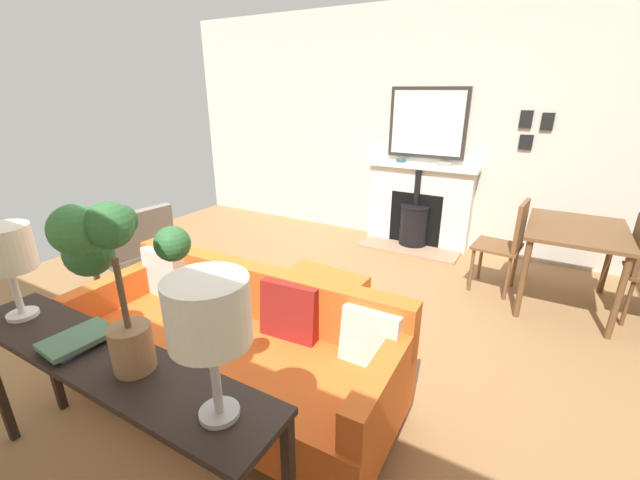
{
  "coord_description": "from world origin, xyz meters",
  "views": [
    {
      "loc": [
        2.32,
        1.71,
        1.82
      ],
      "look_at": [
        -0.49,
        0.1,
        0.61
      ],
      "focal_mm": 22.58,
      "sensor_mm": 36.0,
      "label": 1
    }
  ],
  "objects_px": {
    "potted_plant": "(112,264)",
    "ottoman": "(317,299)",
    "table_lamp_far_end": "(209,315)",
    "sofa": "(235,346)",
    "mantel_bowl_far": "(444,164)",
    "table_lamp_near_end": "(4,251)",
    "fireplace": "(417,210)",
    "armchair_accent": "(135,245)",
    "console_table": "(108,376)",
    "book_stack": "(78,340)",
    "dining_table": "(575,239)",
    "mantel_bowl_near": "(401,160)",
    "dining_chair_near_fireplace": "(508,240)"
  },
  "relations": [
    {
      "from": "fireplace",
      "to": "console_table",
      "type": "height_order",
      "value": "fireplace"
    },
    {
      "from": "potted_plant",
      "to": "ottoman",
      "type": "bearing_deg",
      "value": -175.86
    },
    {
      "from": "table_lamp_near_end",
      "to": "mantel_bowl_far",
      "type": "bearing_deg",
      "value": 164.62
    },
    {
      "from": "mantel_bowl_far",
      "to": "potted_plant",
      "type": "xyz_separation_m",
      "value": [
        3.93,
        -0.25,
        0.21
      ]
    },
    {
      "from": "table_lamp_near_end",
      "to": "potted_plant",
      "type": "height_order",
      "value": "potted_plant"
    },
    {
      "from": "mantel_bowl_near",
      "to": "dining_table",
      "type": "height_order",
      "value": "mantel_bowl_near"
    },
    {
      "from": "dining_table",
      "to": "table_lamp_far_end",
      "type": "bearing_deg",
      "value": -20.08
    },
    {
      "from": "book_stack",
      "to": "dining_table",
      "type": "distance_m",
      "value": 3.67
    },
    {
      "from": "sofa",
      "to": "mantel_bowl_far",
      "type": "bearing_deg",
      "value": 172.13
    },
    {
      "from": "table_lamp_far_end",
      "to": "mantel_bowl_far",
      "type": "bearing_deg",
      "value": -176.87
    },
    {
      "from": "table_lamp_far_end",
      "to": "dining_chair_near_fireplace",
      "type": "height_order",
      "value": "table_lamp_far_end"
    },
    {
      "from": "fireplace",
      "to": "mantel_bowl_far",
      "type": "height_order",
      "value": "mantel_bowl_far"
    },
    {
      "from": "mantel_bowl_near",
      "to": "sofa",
      "type": "bearing_deg",
      "value": 1.46
    },
    {
      "from": "mantel_bowl_near",
      "to": "table_lamp_far_end",
      "type": "distance_m",
      "value": 4.01
    },
    {
      "from": "mantel_bowl_far",
      "to": "potted_plant",
      "type": "distance_m",
      "value": 3.94
    },
    {
      "from": "fireplace",
      "to": "dining_table",
      "type": "bearing_deg",
      "value": 63.0
    },
    {
      "from": "armchair_accent",
      "to": "dining_chair_near_fireplace",
      "type": "bearing_deg",
      "value": 119.09
    },
    {
      "from": "mantel_bowl_far",
      "to": "table_lamp_far_end",
      "type": "bearing_deg",
      "value": 3.13
    },
    {
      "from": "console_table",
      "to": "table_lamp_near_end",
      "type": "xyz_separation_m",
      "value": [
        0.0,
        -0.65,
        0.45
      ]
    },
    {
      "from": "armchair_accent",
      "to": "table_lamp_near_end",
      "type": "xyz_separation_m",
      "value": [
        1.41,
        1.11,
        0.66
      ]
    },
    {
      "from": "table_lamp_near_end",
      "to": "potted_plant",
      "type": "relative_size",
      "value": 0.65
    },
    {
      "from": "dining_table",
      "to": "dining_chair_near_fireplace",
      "type": "height_order",
      "value": "dining_chair_near_fireplace"
    },
    {
      "from": "console_table",
      "to": "mantel_bowl_near",
      "type": "bearing_deg",
      "value": -178.79
    },
    {
      "from": "mantel_bowl_near",
      "to": "console_table",
      "type": "height_order",
      "value": "mantel_bowl_near"
    },
    {
      "from": "mantel_bowl_far",
      "to": "dining_chair_near_fireplace",
      "type": "relative_size",
      "value": 0.18
    },
    {
      "from": "fireplace",
      "to": "mantel_bowl_near",
      "type": "relative_size",
      "value": 11.02
    },
    {
      "from": "mantel_bowl_near",
      "to": "table_lamp_near_end",
      "type": "xyz_separation_m",
      "value": [
        3.94,
        -0.57,
        0.09
      ]
    },
    {
      "from": "fireplace",
      "to": "dining_chair_near_fireplace",
      "type": "xyz_separation_m",
      "value": [
        0.83,
        1.1,
        0.09
      ]
    },
    {
      "from": "sofa",
      "to": "console_table",
      "type": "distance_m",
      "value": 0.85
    },
    {
      "from": "fireplace",
      "to": "potted_plant",
      "type": "xyz_separation_m",
      "value": [
        3.92,
        0.01,
        0.8
      ]
    },
    {
      "from": "fireplace",
      "to": "console_table",
      "type": "distance_m",
      "value": 3.93
    },
    {
      "from": "dining_table",
      "to": "dining_chair_near_fireplace",
      "type": "bearing_deg",
      "value": -89.05
    },
    {
      "from": "dining_table",
      "to": "potted_plant",
      "type": "bearing_deg",
      "value": -27.35
    },
    {
      "from": "dining_table",
      "to": "fireplace",
      "type": "bearing_deg",
      "value": -117.0
    },
    {
      "from": "table_lamp_far_end",
      "to": "sofa",
      "type": "bearing_deg",
      "value": -140.17
    },
    {
      "from": "fireplace",
      "to": "mantel_bowl_near",
      "type": "bearing_deg",
      "value": -93.07
    },
    {
      "from": "dining_chair_near_fireplace",
      "to": "mantel_bowl_far",
      "type": "bearing_deg",
      "value": -135.2
    },
    {
      "from": "fireplace",
      "to": "table_lamp_far_end",
      "type": "relative_size",
      "value": 2.53
    },
    {
      "from": "sofa",
      "to": "potted_plant",
      "type": "bearing_deg",
      "value": 13.33
    },
    {
      "from": "fireplace",
      "to": "table_lamp_far_end",
      "type": "height_order",
      "value": "table_lamp_far_end"
    },
    {
      "from": "fireplace",
      "to": "dining_chair_near_fireplace",
      "type": "height_order",
      "value": "fireplace"
    },
    {
      "from": "book_stack",
      "to": "armchair_accent",
      "type": "bearing_deg",
      "value": -131.81
    },
    {
      "from": "mantel_bowl_far",
      "to": "table_lamp_near_end",
      "type": "height_order",
      "value": "table_lamp_near_end"
    },
    {
      "from": "sofa",
      "to": "armchair_accent",
      "type": "xyz_separation_m",
      "value": [
        -0.63,
        -1.75,
        0.11
      ]
    },
    {
      "from": "armchair_accent",
      "to": "dining_table",
      "type": "relative_size",
      "value": 0.85
    },
    {
      "from": "mantel_bowl_far",
      "to": "sofa",
      "type": "height_order",
      "value": "mantel_bowl_far"
    },
    {
      "from": "dining_chair_near_fireplace",
      "to": "dining_table",
      "type": "bearing_deg",
      "value": 90.95
    },
    {
      "from": "table_lamp_near_end",
      "to": "table_lamp_far_end",
      "type": "distance_m",
      "value": 1.3
    },
    {
      "from": "table_lamp_far_end",
      "to": "dining_table",
      "type": "xyz_separation_m",
      "value": [
        -3.1,
        1.13,
        -0.54
      ]
    },
    {
      "from": "table_lamp_far_end",
      "to": "console_table",
      "type": "bearing_deg",
      "value": -90.0
    }
  ]
}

